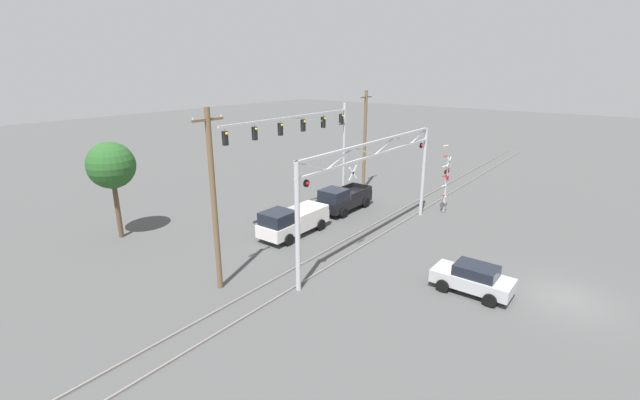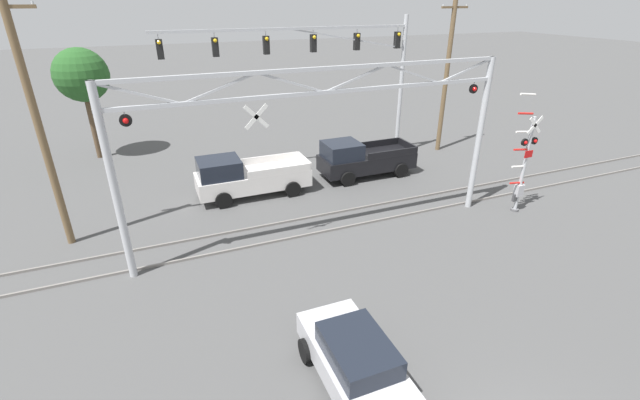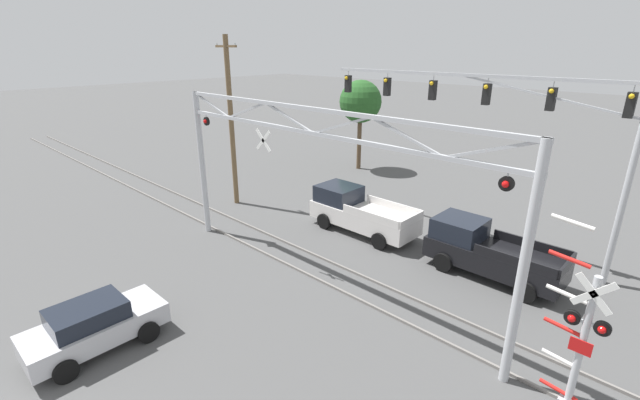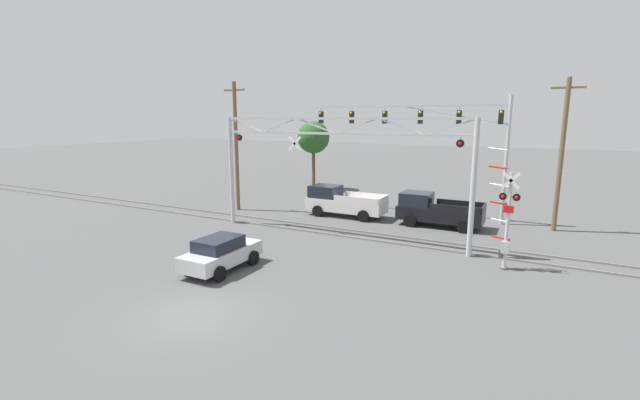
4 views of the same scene
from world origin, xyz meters
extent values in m
plane|color=#4C4C4C|center=(0.00, 0.00, 0.00)|extent=(200.00, 200.00, 0.00)
cube|color=gray|center=(0.00, 11.60, 0.05)|extent=(80.00, 0.08, 0.10)
cube|color=gray|center=(0.00, 13.04, 0.05)|extent=(80.00, 0.08, 0.10)
cylinder|color=#B7BABF|center=(-7.46, 11.32, 3.44)|extent=(0.27, 0.27, 6.87)
cylinder|color=#B7BABF|center=(7.46, 11.32, 3.44)|extent=(0.27, 0.27, 6.87)
cube|color=#B7BABF|center=(0.00, 11.32, 5.97)|extent=(15.18, 0.14, 0.14)
cube|color=#B7BABF|center=(0.00, 11.32, 6.80)|extent=(15.18, 0.14, 0.14)
cube|color=#B7BABF|center=(-6.21, 11.32, 6.39)|extent=(2.51, 0.08, 0.90)
cube|color=#B7BABF|center=(-3.73, 11.32, 6.39)|extent=(2.51, 0.08, 0.90)
cube|color=#B7BABF|center=(-1.24, 11.32, 6.39)|extent=(2.51, 0.08, 0.90)
cube|color=#B7BABF|center=(1.24, 11.32, 6.39)|extent=(2.51, 0.08, 0.90)
cube|color=#B7BABF|center=(3.73, 11.32, 6.39)|extent=(2.51, 0.08, 0.90)
cube|color=#B7BABF|center=(6.21, 11.32, 6.39)|extent=(2.51, 0.08, 0.90)
cylinder|color=black|center=(-6.72, 11.32, 5.61)|extent=(0.38, 0.10, 0.38)
sphere|color=red|center=(-6.72, 11.25, 5.61)|extent=(0.18, 0.18, 0.18)
cylinder|color=#B7BABF|center=(-6.72, 11.32, 5.85)|extent=(0.04, 0.04, 0.10)
cylinder|color=black|center=(6.72, 11.32, 5.61)|extent=(0.38, 0.10, 0.38)
sphere|color=red|center=(6.72, 11.25, 5.61)|extent=(0.18, 0.18, 0.18)
cylinder|color=#B7BABF|center=(6.72, 11.32, 5.85)|extent=(0.04, 0.04, 0.10)
cube|color=white|center=(-2.61, 11.22, 5.35)|extent=(0.88, 0.03, 0.88)
cube|color=white|center=(-2.61, 11.22, 5.35)|extent=(0.88, 0.03, 0.88)
cylinder|color=black|center=(-2.61, 11.20, 5.35)|extent=(0.04, 0.04, 0.02)
cylinder|color=#B7BABF|center=(9.19, 10.13, 2.24)|extent=(0.16, 0.16, 4.48)
cylinder|color=#59595B|center=(9.19, 10.13, 0.05)|extent=(0.35, 0.35, 0.10)
cube|color=white|center=(9.19, 10.02, 4.13)|extent=(0.78, 0.03, 0.78)
cube|color=white|center=(9.19, 10.02, 4.13)|extent=(0.78, 0.03, 0.78)
cylinder|color=black|center=(9.19, 9.99, 4.13)|extent=(0.04, 0.04, 0.02)
cylinder|color=black|center=(8.91, 10.13, 3.38)|extent=(0.32, 0.09, 0.32)
sphere|color=red|center=(8.91, 10.07, 3.38)|extent=(0.16, 0.16, 0.16)
cylinder|color=black|center=(9.47, 10.13, 3.38)|extent=(0.32, 0.09, 0.32)
sphere|color=red|center=(9.47, 10.07, 3.38)|extent=(0.16, 0.16, 0.16)
cube|color=#B7BABF|center=(9.19, 10.13, 3.38)|extent=(0.64, 0.06, 0.06)
cube|color=red|center=(9.19, 10.03, 2.83)|extent=(0.44, 0.02, 0.32)
cube|color=#B2B2B7|center=(9.19, 10.13, 1.05)|extent=(0.36, 0.28, 0.56)
cylinder|color=red|center=(8.97, 10.13, 1.45)|extent=(0.81, 0.09, 0.18)
cylinder|color=white|center=(8.88, 10.13, 2.26)|extent=(0.81, 0.09, 0.18)
cylinder|color=red|center=(8.79, 10.13, 3.06)|extent=(0.81, 0.09, 0.18)
cylinder|color=white|center=(8.71, 10.13, 3.86)|extent=(0.81, 0.09, 0.18)
cylinder|color=red|center=(8.62, 10.13, 4.67)|extent=(0.81, 0.09, 0.18)
cylinder|color=white|center=(8.53, 10.13, 5.47)|extent=(0.81, 0.09, 0.18)
cube|color=#3F3F42|center=(9.05, 10.13, 0.70)|extent=(0.24, 0.12, 0.36)
cylinder|color=#B7BABF|center=(8.26, 19.22, 4.11)|extent=(0.24, 0.24, 8.22)
cube|color=#B7BABF|center=(1.36, 19.22, 7.62)|extent=(13.80, 0.14, 0.14)
cube|color=#B7BABF|center=(4.81, 19.22, 7.02)|extent=(6.92, 0.08, 1.28)
cylinder|color=#B7BABF|center=(-5.05, 19.22, 7.47)|extent=(0.04, 0.04, 0.30)
cube|color=black|center=(-5.05, 19.22, 6.88)|extent=(0.30, 0.26, 0.89)
sphere|color=yellow|center=(-5.05, 19.06, 7.19)|extent=(0.18, 0.18, 0.18)
cylinder|color=#B7BABF|center=(-2.49, 19.22, 7.47)|extent=(0.04, 0.04, 0.30)
cube|color=black|center=(-2.49, 19.22, 6.88)|extent=(0.30, 0.26, 0.89)
sphere|color=yellow|center=(-2.49, 19.06, 7.19)|extent=(0.18, 0.18, 0.18)
cylinder|color=#B7BABF|center=(0.08, 19.22, 7.47)|extent=(0.04, 0.04, 0.30)
cube|color=black|center=(0.08, 19.22, 6.88)|extent=(0.30, 0.26, 0.89)
sphere|color=yellow|center=(0.08, 19.06, 7.19)|extent=(0.18, 0.18, 0.18)
cylinder|color=#B7BABF|center=(2.64, 19.22, 7.47)|extent=(0.04, 0.04, 0.30)
cube|color=black|center=(2.64, 19.22, 6.88)|extent=(0.30, 0.26, 0.89)
sphere|color=yellow|center=(2.64, 19.06, 7.19)|extent=(0.18, 0.18, 0.18)
cylinder|color=#B7BABF|center=(5.20, 19.22, 7.47)|extent=(0.04, 0.04, 0.30)
cube|color=black|center=(5.20, 19.22, 6.88)|extent=(0.30, 0.26, 0.89)
sphere|color=yellow|center=(5.20, 19.06, 7.19)|extent=(0.18, 0.18, 0.18)
cylinder|color=#B7BABF|center=(7.76, 19.22, 7.47)|extent=(0.04, 0.04, 0.30)
cube|color=black|center=(7.76, 19.22, 6.88)|extent=(0.30, 0.26, 0.89)
sphere|color=yellow|center=(7.76, 19.06, 7.19)|extent=(0.18, 0.18, 0.18)
cube|color=silver|center=(-1.67, 16.57, 0.82)|extent=(5.56, 1.98, 0.85)
cube|color=black|center=(-3.30, 16.57, 1.67)|extent=(1.99, 1.82, 0.84)
cube|color=silver|center=(-0.57, 15.62, 1.43)|extent=(3.17, 0.08, 0.38)
cube|color=silver|center=(-0.57, 17.52, 1.43)|extent=(3.17, 0.08, 0.38)
cube|color=silver|center=(1.06, 16.57, 1.43)|extent=(0.10, 1.90, 0.38)
cylinder|color=black|center=(-3.39, 15.57, 0.40)|extent=(0.80, 0.24, 0.80)
cylinder|color=black|center=(-3.39, 17.57, 0.40)|extent=(0.80, 0.24, 0.80)
cylinder|color=black|center=(0.06, 15.57, 0.40)|extent=(0.80, 0.24, 0.80)
cylinder|color=black|center=(0.06, 17.57, 0.40)|extent=(0.80, 0.24, 0.80)
cube|color=black|center=(4.82, 16.73, 0.82)|extent=(5.28, 1.98, 0.85)
cube|color=black|center=(3.28, 16.73, 1.67)|extent=(1.89, 1.82, 0.84)
cube|color=black|center=(5.87, 15.78, 1.43)|extent=(2.99, 0.08, 0.38)
cube|color=black|center=(5.87, 17.68, 1.43)|extent=(2.99, 0.08, 0.38)
cube|color=black|center=(7.41, 16.73, 1.43)|extent=(0.10, 1.90, 0.38)
cylinder|color=black|center=(3.18, 15.73, 0.40)|extent=(0.80, 0.24, 0.80)
cylinder|color=black|center=(3.18, 17.73, 0.40)|extent=(0.80, 0.24, 0.80)
cylinder|color=black|center=(6.46, 15.73, 0.40)|extent=(0.80, 0.24, 0.80)
cylinder|color=black|center=(6.46, 17.73, 0.40)|extent=(0.80, 0.24, 0.80)
cube|color=#B7B7BC|center=(-2.23, 4.05, 0.67)|extent=(1.71, 3.97, 0.67)
cube|color=black|center=(-2.23, 3.90, 1.28)|extent=(1.46, 2.07, 0.54)
cylinder|color=black|center=(-3.10, 5.25, 0.34)|extent=(0.24, 0.68, 0.68)
cylinder|color=black|center=(-1.36, 5.25, 0.34)|extent=(0.24, 0.68, 0.68)
cylinder|color=black|center=(-3.10, 2.86, 0.34)|extent=(0.24, 0.68, 0.68)
cylinder|color=black|center=(-1.36, 2.86, 0.34)|extent=(0.24, 0.68, 0.68)
cylinder|color=brown|center=(-9.78, 14.77, 4.70)|extent=(0.28, 0.28, 9.40)
cube|color=brown|center=(-9.78, 14.77, 8.80)|extent=(1.80, 0.12, 0.12)
cylinder|color=silver|center=(-10.60, 14.77, 8.90)|extent=(0.08, 0.08, 0.12)
cylinder|color=silver|center=(-8.96, 14.77, 8.90)|extent=(0.08, 0.08, 0.12)
cylinder|color=brown|center=(11.28, 18.96, 4.58)|extent=(0.28, 0.28, 9.16)
cube|color=brown|center=(11.28, 18.96, 8.56)|extent=(1.80, 0.12, 0.12)
cylinder|color=silver|center=(10.46, 18.96, 8.66)|extent=(0.08, 0.08, 0.12)
cylinder|color=silver|center=(12.10, 18.96, 8.66)|extent=(0.08, 0.08, 0.12)
cylinder|color=brown|center=(-9.25, 25.69, 1.98)|extent=(0.32, 0.32, 3.95)
sphere|color=#265623|center=(-9.25, 25.69, 5.02)|extent=(3.06, 3.06, 3.06)
camera|label=1|loc=(-22.67, -1.69, 11.17)|focal=24.00mm
camera|label=2|loc=(-6.06, -3.02, 9.06)|focal=24.00mm
camera|label=3|loc=(10.31, 0.82, 8.84)|focal=24.00mm
camera|label=4|loc=(10.42, -10.34, 6.83)|focal=24.00mm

